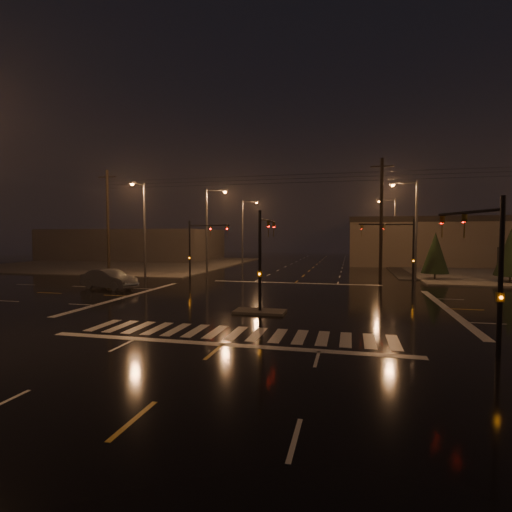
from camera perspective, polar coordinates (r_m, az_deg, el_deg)
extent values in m
plane|color=black|center=(27.53, 2.42, -6.55)|extent=(140.00, 140.00, 0.00)
cube|color=#4A4742|center=(66.83, -18.37, -1.02)|extent=(36.00, 36.00, 0.12)
cube|color=#4A4742|center=(23.66, 0.55, -7.94)|extent=(3.00, 1.60, 0.15)
cube|color=beige|center=(18.95, -2.88, -10.93)|extent=(15.00, 2.60, 0.01)
cube|color=beige|center=(17.10, -4.80, -12.48)|extent=(16.00, 0.50, 0.01)
cube|color=beige|center=(38.28, 5.57, -3.86)|extent=(16.00, 0.50, 0.01)
cube|color=#443D3C|center=(79.56, -16.92, 1.60)|extent=(30.00, 18.00, 5.60)
cylinder|color=black|center=(23.29, 0.56, -0.86)|extent=(0.18, 0.18, 6.00)
cylinder|color=black|center=(25.45, 1.69, 5.10)|extent=(0.12, 4.50, 0.12)
imported|color=#594707|center=(27.43, 2.56, 4.84)|extent=(0.16, 0.20, 1.00)
cube|color=#594707|center=(23.34, 0.56, -2.57)|extent=(0.25, 0.18, 0.35)
cylinder|color=black|center=(37.56, 21.56, 0.40)|extent=(0.18, 0.18, 6.00)
cylinder|color=black|center=(36.43, 18.16, 4.32)|extent=(4.74, 1.82, 0.12)
imported|color=#594707|center=(35.55, 14.85, 4.32)|extent=(0.24, 0.22, 1.00)
cube|color=#594707|center=(37.60, 21.54, -0.67)|extent=(0.25, 0.18, 0.35)
cylinder|color=black|center=(40.35, -9.45, 0.73)|extent=(0.18, 0.18, 6.00)
cylinder|color=black|center=(38.68, -6.75, 4.36)|extent=(4.74, 1.82, 0.12)
imported|color=#594707|center=(37.26, -4.10, 4.35)|extent=(0.24, 0.22, 1.00)
cube|color=#594707|center=(40.39, -9.44, -0.26)|extent=(0.25, 0.18, 0.35)
cylinder|color=black|center=(17.08, 31.57, -2.71)|extent=(0.18, 0.18, 6.00)
cylinder|color=black|center=(18.64, 27.97, 5.52)|extent=(1.48, 3.80, 0.12)
imported|color=#594707|center=(20.15, 25.05, 5.23)|extent=(0.22, 0.24, 1.00)
cube|color=#594707|center=(17.16, 31.50, -5.04)|extent=(0.25, 0.18, 0.35)
cylinder|color=#38383A|center=(47.66, -7.07, 3.50)|extent=(0.24, 0.24, 10.00)
cylinder|color=#38383A|center=(47.54, -5.73, 9.30)|extent=(2.40, 0.14, 0.14)
cube|color=#38383A|center=(47.19, -4.45, 9.30)|extent=(0.70, 0.30, 0.18)
sphere|color=orange|center=(47.18, -4.45, 9.14)|extent=(0.32, 0.32, 0.32)
cylinder|color=#38383A|center=(62.90, -1.95, 3.39)|extent=(0.24, 0.24, 10.00)
cylinder|color=#38383A|center=(62.81, -0.89, 7.78)|extent=(2.40, 0.14, 0.14)
cube|color=#38383A|center=(62.55, 0.09, 7.75)|extent=(0.70, 0.30, 0.18)
sphere|color=orange|center=(62.54, 0.09, 7.64)|extent=(0.32, 0.32, 0.32)
cylinder|color=#38383A|center=(43.12, 21.90, 3.36)|extent=(0.24, 0.24, 10.00)
cylinder|color=#38383A|center=(43.28, 20.43, 9.76)|extent=(2.40, 0.14, 0.14)
cube|color=#38383A|center=(43.15, 18.96, 9.74)|extent=(0.70, 0.30, 0.18)
sphere|color=orange|center=(43.14, 18.95, 9.57)|extent=(0.32, 0.32, 0.32)
cylinder|color=#38383A|center=(62.97, 19.22, 3.23)|extent=(0.24, 0.24, 10.00)
cylinder|color=#38383A|center=(63.08, 18.20, 7.61)|extent=(2.40, 0.14, 0.14)
cube|color=#38383A|center=(62.99, 17.20, 7.59)|extent=(0.70, 0.30, 0.18)
sphere|color=orange|center=(62.98, 17.19, 7.47)|extent=(0.32, 0.32, 0.32)
cylinder|color=#38383A|center=(43.63, -15.64, 3.46)|extent=(0.24, 0.24, 10.00)
cylinder|color=#38383A|center=(42.91, -16.52, 9.88)|extent=(0.14, 2.40, 0.14)
cube|color=#38383A|center=(41.96, -17.28, 9.96)|extent=(0.30, 0.70, 0.18)
sphere|color=orange|center=(41.94, -17.27, 9.79)|extent=(0.32, 0.32, 0.32)
cylinder|color=black|center=(48.92, -20.40, 4.49)|extent=(0.32, 0.32, 12.00)
cube|color=black|center=(49.34, -20.51, 10.54)|extent=(2.20, 0.12, 0.12)
cylinder|color=black|center=(40.77, 17.45, 4.88)|extent=(0.32, 0.32, 12.00)
cube|color=black|center=(41.29, 17.57, 12.11)|extent=(2.20, 0.12, 0.12)
cylinder|color=black|center=(44.51, 24.17, -2.70)|extent=(0.18, 0.18, 0.70)
cone|color=black|center=(44.35, 24.24, 0.43)|extent=(2.66, 2.66, 4.16)
cylinder|color=black|center=(45.10, 32.53, -2.84)|extent=(0.18, 0.18, 0.70)
cone|color=black|center=(44.93, 32.63, 0.51)|extent=(2.93, 2.93, 4.57)
imported|color=#585C5F|center=(36.03, -20.23, -3.12)|extent=(5.39, 2.97, 1.68)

